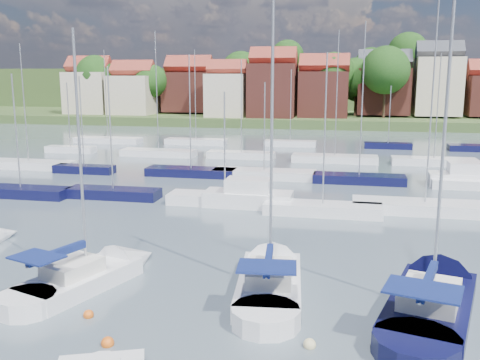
# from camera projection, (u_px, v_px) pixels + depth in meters

# --- Properties ---
(ground) EXTENTS (260.00, 260.00, 0.00)m
(ground) POSITION_uv_depth(u_px,v_px,m) (326.00, 167.00, 60.88)
(ground) COLOR #4B5B65
(ground) RESTS_ON ground
(sailboat_left) EXTENTS (5.63, 10.16, 13.47)m
(sailboat_left) POSITION_uv_depth(u_px,v_px,m) (96.00, 275.00, 27.04)
(sailboat_left) COLOR white
(sailboat_left) RESTS_ON ground
(sailboat_centre) EXTENTS (4.03, 11.34, 15.11)m
(sailboat_centre) POSITION_uv_depth(u_px,v_px,m) (271.00, 276.00, 26.88)
(sailboat_centre) COLOR white
(sailboat_centre) RESTS_ON ground
(sailboat_navy) EXTENTS (6.35, 12.79, 17.09)m
(sailboat_navy) POSITION_uv_depth(u_px,v_px,m) (435.00, 295.00, 24.63)
(sailboat_navy) COLOR black
(sailboat_navy) RESTS_ON ground
(buoy_b) EXTENTS (0.51, 0.51, 0.51)m
(buoy_b) POSITION_uv_depth(u_px,v_px,m) (108.00, 345.00, 20.71)
(buoy_b) COLOR #D85914
(buoy_b) RESTS_ON ground
(buoy_c) EXTENTS (0.45, 0.45, 0.45)m
(buoy_c) POSITION_uv_depth(u_px,v_px,m) (89.00, 317.00, 23.15)
(buoy_c) COLOR #D85914
(buoy_c) RESTS_ON ground
(buoy_d) EXTENTS (0.50, 0.50, 0.50)m
(buoy_d) POSITION_uv_depth(u_px,v_px,m) (310.00, 347.00, 20.59)
(buoy_d) COLOR beige
(buoy_d) RESTS_ON ground
(buoy_e) EXTENTS (0.51, 0.51, 0.51)m
(buoy_e) POSITION_uv_depth(u_px,v_px,m) (426.00, 275.00, 28.01)
(buoy_e) COLOR #D85914
(buoy_e) RESTS_ON ground
(marina_field) EXTENTS (79.62, 41.41, 15.93)m
(marina_field) POSITION_uv_depth(u_px,v_px,m) (343.00, 171.00, 55.76)
(marina_field) COLOR white
(marina_field) RESTS_ON ground
(far_shore_town) EXTENTS (212.46, 90.00, 22.27)m
(far_shore_town) POSITION_uv_depth(u_px,v_px,m) (350.00, 96.00, 148.63)
(far_shore_town) COLOR #395128
(far_shore_town) RESTS_ON ground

